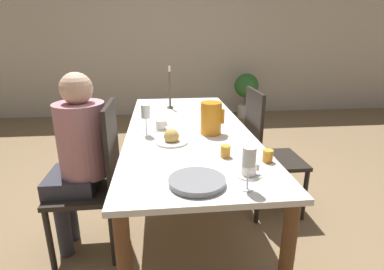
# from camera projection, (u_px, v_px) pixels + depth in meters

# --- Properties ---
(ground_plane) EXTENTS (20.00, 20.00, 0.00)m
(ground_plane) POSITION_uv_depth(u_px,v_px,m) (188.00, 211.00, 2.46)
(ground_plane) COLOR #7F6647
(wall_back) EXTENTS (10.00, 0.06, 2.60)m
(wall_back) POSITION_uv_depth(u_px,v_px,m) (170.00, 40.00, 5.12)
(wall_back) COLOR beige
(wall_back) RESTS_ON ground_plane
(dining_table) EXTENTS (0.88, 2.16, 0.72)m
(dining_table) POSITION_uv_depth(u_px,v_px,m) (187.00, 138.00, 2.26)
(dining_table) COLOR silver
(dining_table) RESTS_ON ground_plane
(chair_person_side) EXTENTS (0.42, 0.42, 1.00)m
(chair_person_side) POSITION_uv_depth(u_px,v_px,m) (96.00, 178.00, 1.90)
(chair_person_side) COLOR black
(chair_person_side) RESTS_ON ground_plane
(chair_opposite) EXTENTS (0.42, 0.42, 1.00)m
(chair_opposite) POSITION_uv_depth(u_px,v_px,m) (266.00, 151.00, 2.35)
(chair_opposite) COLOR black
(chair_opposite) RESTS_ON ground_plane
(person_seated) EXTENTS (0.39, 0.41, 1.18)m
(person_seated) POSITION_uv_depth(u_px,v_px,m) (78.00, 150.00, 1.86)
(person_seated) COLOR #33333D
(person_seated) RESTS_ON ground_plane
(red_pitcher) EXTENTS (0.17, 0.15, 0.22)m
(red_pitcher) POSITION_uv_depth(u_px,v_px,m) (211.00, 118.00, 2.06)
(red_pitcher) COLOR orange
(red_pitcher) RESTS_ON dining_table
(wine_glass_water) EXTENTS (0.06, 0.06, 0.21)m
(wine_glass_water) POSITION_uv_depth(u_px,v_px,m) (146.00, 113.00, 2.01)
(wine_glass_water) COLOR white
(wine_glass_water) RESTS_ON dining_table
(wine_glass_juice) EXTENTS (0.06, 0.06, 0.20)m
(wine_glass_juice) POSITION_uv_depth(u_px,v_px,m) (249.00, 159.00, 1.30)
(wine_glass_juice) COLOR white
(wine_glass_juice) RESTS_ON dining_table
(teacup_near_person) EXTENTS (0.13, 0.13, 0.07)m
(teacup_near_person) POSITION_uv_depth(u_px,v_px,m) (249.00, 170.00, 1.46)
(teacup_near_person) COLOR silver
(teacup_near_person) RESTS_ON dining_table
(teacup_across) EXTENTS (0.13, 0.13, 0.07)m
(teacup_across) POSITION_uv_depth(u_px,v_px,m) (161.00, 126.00, 2.17)
(teacup_across) COLOR silver
(teacup_across) RESTS_ON dining_table
(serving_tray) EXTENTS (0.27, 0.27, 0.03)m
(serving_tray) POSITION_uv_depth(u_px,v_px,m) (197.00, 182.00, 1.38)
(serving_tray) COLOR gray
(serving_tray) RESTS_ON dining_table
(bread_plate) EXTENTS (0.21, 0.21, 0.10)m
(bread_plate) POSITION_uv_depth(u_px,v_px,m) (172.00, 138.00, 1.91)
(bread_plate) COLOR silver
(bread_plate) RESTS_ON dining_table
(jam_jar_amber) EXTENTS (0.06, 0.06, 0.07)m
(jam_jar_amber) POSITION_uv_depth(u_px,v_px,m) (268.00, 155.00, 1.62)
(jam_jar_amber) COLOR #C67A1E
(jam_jar_amber) RESTS_ON dining_table
(jam_jar_red) EXTENTS (0.06, 0.06, 0.07)m
(jam_jar_red) POSITION_uv_depth(u_px,v_px,m) (225.00, 151.00, 1.69)
(jam_jar_red) COLOR #C67A1E
(jam_jar_red) RESTS_ON dining_table
(candlestick_tall) EXTENTS (0.06, 0.06, 0.39)m
(candlestick_tall) POSITION_uv_depth(u_px,v_px,m) (170.00, 92.00, 2.77)
(candlestick_tall) COLOR #4C4238
(candlestick_tall) RESTS_ON dining_table
(potted_plant) EXTENTS (0.41, 0.41, 0.76)m
(potted_plant) POSITION_uv_depth(u_px,v_px,m) (246.00, 90.00, 5.12)
(potted_plant) COLOR beige
(potted_plant) RESTS_ON ground_plane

